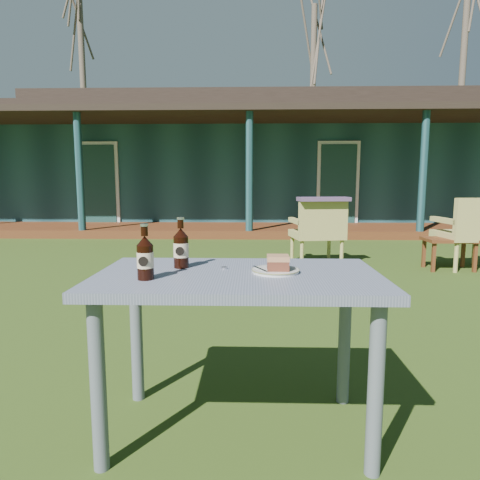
{
  "coord_description": "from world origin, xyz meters",
  "views": [
    {
      "loc": [
        0.06,
        -3.38,
        1.11
      ],
      "look_at": [
        0.0,
        -1.3,
        0.82
      ],
      "focal_mm": 32.0,
      "sensor_mm": 36.0,
      "label": 1
    }
  ],
  "objects_px": {
    "cafe_table": "(238,296)",
    "armchair_right": "(472,229)",
    "cola_bottle_near": "(181,248)",
    "plate": "(276,271)",
    "cake_slice": "(278,263)",
    "cola_bottle_far": "(145,257)",
    "armchair_left": "(319,229)",
    "side_table": "(450,243)"
  },
  "relations": [
    {
      "from": "cafe_table",
      "to": "armchair_right",
      "type": "distance_m",
      "value": 4.57
    },
    {
      "from": "cafe_table",
      "to": "cola_bottle_near",
      "type": "bearing_deg",
      "value": 157.83
    },
    {
      "from": "plate",
      "to": "cake_slice",
      "type": "xyz_separation_m",
      "value": [
        0.01,
        -0.01,
        0.04
      ]
    },
    {
      "from": "cola_bottle_far",
      "to": "armchair_left",
      "type": "relative_size",
      "value": 0.26
    },
    {
      "from": "armchair_left",
      "to": "armchair_right",
      "type": "height_order",
      "value": "armchair_right"
    },
    {
      "from": "cola_bottle_near",
      "to": "cola_bottle_far",
      "type": "height_order",
      "value": "cola_bottle_near"
    },
    {
      "from": "cafe_table",
      "to": "cake_slice",
      "type": "bearing_deg",
      "value": 1.2
    },
    {
      "from": "cake_slice",
      "to": "side_table",
      "type": "xyz_separation_m",
      "value": [
        2.36,
        3.58,
        -0.42
      ]
    },
    {
      "from": "cola_bottle_far",
      "to": "side_table",
      "type": "bearing_deg",
      "value": 52.1
    },
    {
      "from": "cola_bottle_far",
      "to": "cafe_table",
      "type": "bearing_deg",
      "value": 19.65
    },
    {
      "from": "plate",
      "to": "armchair_right",
      "type": "bearing_deg",
      "value": 53.67
    },
    {
      "from": "armchair_right",
      "to": "cafe_table",
      "type": "bearing_deg",
      "value": -127.83
    },
    {
      "from": "armchair_right",
      "to": "side_table",
      "type": "bearing_deg",
      "value": -174.14
    },
    {
      "from": "cola_bottle_near",
      "to": "cola_bottle_far",
      "type": "bearing_deg",
      "value": -113.69
    },
    {
      "from": "plate",
      "to": "cola_bottle_near",
      "type": "relative_size",
      "value": 0.89
    },
    {
      "from": "cola_bottle_near",
      "to": "side_table",
      "type": "height_order",
      "value": "cola_bottle_near"
    },
    {
      "from": "cake_slice",
      "to": "cola_bottle_near",
      "type": "height_order",
      "value": "cola_bottle_near"
    },
    {
      "from": "armchair_left",
      "to": "armchair_right",
      "type": "bearing_deg",
      "value": -7.86
    },
    {
      "from": "cola_bottle_far",
      "to": "cake_slice",
      "type": "bearing_deg",
      "value": 14.03
    },
    {
      "from": "plate",
      "to": "armchair_right",
      "type": "relative_size",
      "value": 0.22
    },
    {
      "from": "cola_bottle_near",
      "to": "cola_bottle_far",
      "type": "relative_size",
      "value": 1.03
    },
    {
      "from": "plate",
      "to": "cake_slice",
      "type": "bearing_deg",
      "value": -54.66
    },
    {
      "from": "cafe_table",
      "to": "armchair_left",
      "type": "height_order",
      "value": "armchair_left"
    },
    {
      "from": "cafe_table",
      "to": "side_table",
      "type": "relative_size",
      "value": 2.0
    },
    {
      "from": "cola_bottle_near",
      "to": "armchair_left",
      "type": "relative_size",
      "value": 0.27
    },
    {
      "from": "armchair_left",
      "to": "side_table",
      "type": "xyz_separation_m",
      "value": [
        1.59,
        -0.29,
        -0.14
      ]
    },
    {
      "from": "cola_bottle_far",
      "to": "plate",
      "type": "bearing_deg",
      "value": 15.56
    },
    {
      "from": "armchair_right",
      "to": "side_table",
      "type": "distance_m",
      "value": 0.32
    },
    {
      "from": "armchair_left",
      "to": "armchair_right",
      "type": "distance_m",
      "value": 1.88
    },
    {
      "from": "cola_bottle_near",
      "to": "armchair_right",
      "type": "distance_m",
      "value": 4.66
    },
    {
      "from": "cake_slice",
      "to": "armchair_right",
      "type": "height_order",
      "value": "armchair_right"
    },
    {
      "from": "cafe_table",
      "to": "side_table",
      "type": "xyz_separation_m",
      "value": [
        2.53,
        3.58,
        -0.28
      ]
    },
    {
      "from": "armchair_left",
      "to": "cafe_table",
      "type": "bearing_deg",
      "value": -103.61
    },
    {
      "from": "cafe_table",
      "to": "cake_slice",
      "type": "distance_m",
      "value": 0.22
    },
    {
      "from": "cake_slice",
      "to": "side_table",
      "type": "distance_m",
      "value": 4.31
    },
    {
      "from": "plate",
      "to": "armchair_left",
      "type": "bearing_deg",
      "value": 78.61
    },
    {
      "from": "armchair_left",
      "to": "side_table",
      "type": "relative_size",
      "value": 1.43
    },
    {
      "from": "plate",
      "to": "armchair_left",
      "type": "distance_m",
      "value": 3.94
    },
    {
      "from": "cola_bottle_far",
      "to": "armchair_left",
      "type": "bearing_deg",
      "value": 72.0
    },
    {
      "from": "plate",
      "to": "armchair_left",
      "type": "relative_size",
      "value": 0.24
    },
    {
      "from": "cafe_table",
      "to": "side_table",
      "type": "height_order",
      "value": "cafe_table"
    },
    {
      "from": "cola_bottle_near",
      "to": "side_table",
      "type": "relative_size",
      "value": 0.38
    }
  ]
}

